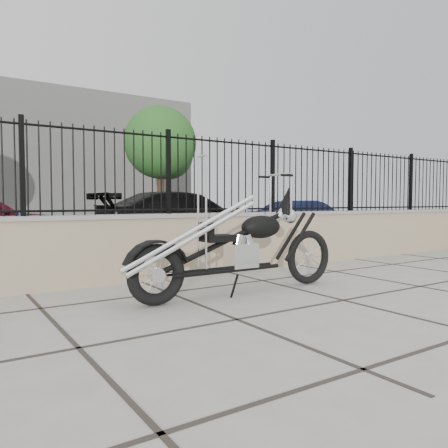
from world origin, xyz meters
TOP-DOWN VIEW (x-y plane):
  - ground_plane at (0.00, 0.00)m, footprint 90.00×90.00m
  - parking_lot at (0.00, 12.50)m, footprint 30.00×30.00m
  - retaining_wall at (0.00, 2.50)m, footprint 14.00×0.36m
  - iron_fence at (0.00, 2.50)m, footprint 14.00×0.08m
  - background_building at (0.00, 26.50)m, footprint 22.00×6.00m
  - chopper_motorcycle at (-0.83, 0.95)m, footprint 2.85×0.50m
  - car_black at (1.75, 7.19)m, footprint 4.90×2.08m
  - car_blue at (6.14, 7.01)m, footprint 3.60×1.35m
  - bollard_a at (-2.66, 4.91)m, footprint 0.12×0.12m
  - bollard_b at (2.13, 4.68)m, footprint 0.12×0.12m
  - bollard_c at (5.64, 4.23)m, footprint 0.15×0.15m
  - tree_right at (5.39, 16.50)m, footprint 3.56×3.56m

SIDE VIEW (x-z plane):
  - ground_plane at x=0.00m, z-range 0.00..0.00m
  - parking_lot at x=0.00m, z-range 0.00..0.00m
  - bollard_c at x=5.64m, z-range 0.00..0.92m
  - bollard_b at x=2.13m, z-range 0.00..0.93m
  - bollard_a at x=-2.66m, z-range 0.00..0.96m
  - retaining_wall at x=0.00m, z-range 0.00..0.96m
  - car_blue at x=6.14m, z-range 0.00..1.17m
  - car_black at x=1.75m, z-range 0.00..1.41m
  - chopper_motorcycle at x=-0.83m, z-range 0.00..1.71m
  - iron_fence at x=0.00m, z-range 0.96..2.16m
  - background_building at x=0.00m, z-range 0.00..8.00m
  - tree_right at x=5.39m, z-range 1.20..7.22m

